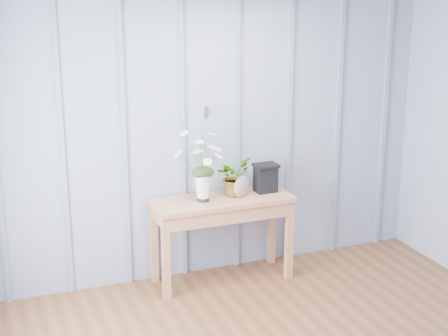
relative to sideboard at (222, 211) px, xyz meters
name	(u,v)px	position (x,y,z in m)	size (l,w,h in m)	color
room_shell	(279,69)	(-0.01, -1.08, 1.35)	(4.00, 4.50, 2.50)	#8F9AB8
sideboard	(222,211)	(0.00, 0.00, 0.00)	(1.20, 0.45, 0.75)	#AD704C
daisy_vase	(203,154)	(-0.17, -0.01, 0.52)	(0.46, 0.35, 0.64)	black
spider_plant	(234,176)	(0.13, 0.06, 0.28)	(0.29, 0.25, 0.33)	#1E3616
felt_disc_vessel	(241,187)	(0.17, -0.03, 0.21)	(0.19, 0.05, 0.19)	#88476A
carved_box	(266,178)	(0.42, 0.03, 0.24)	(0.21, 0.16, 0.25)	black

